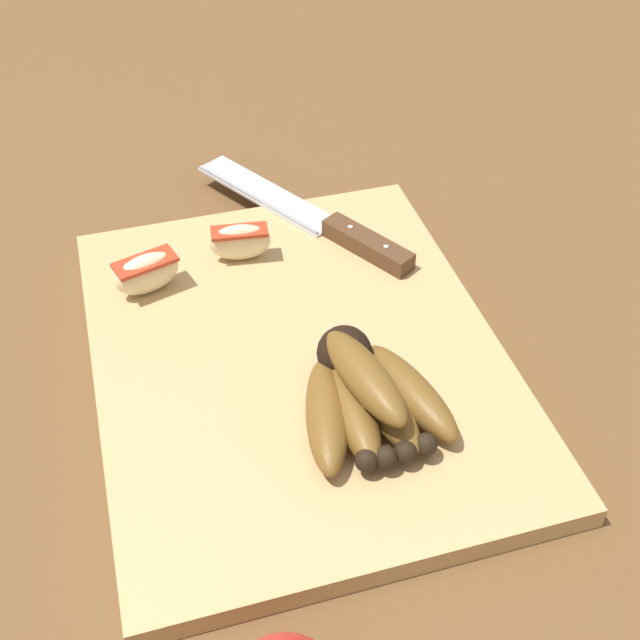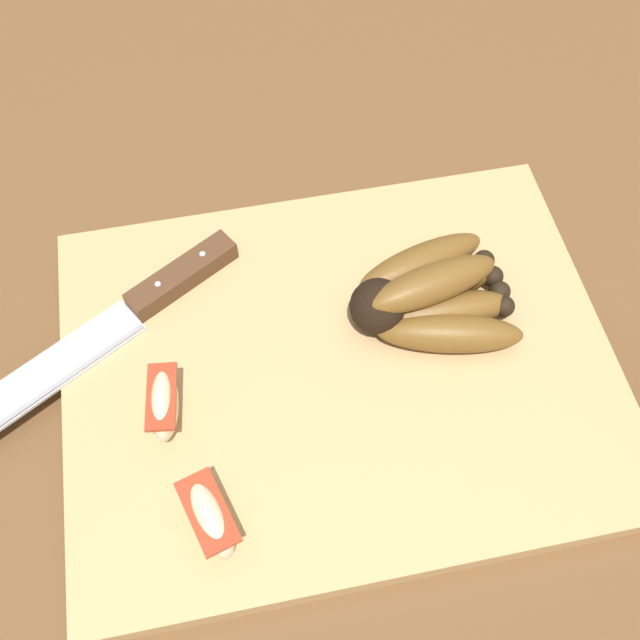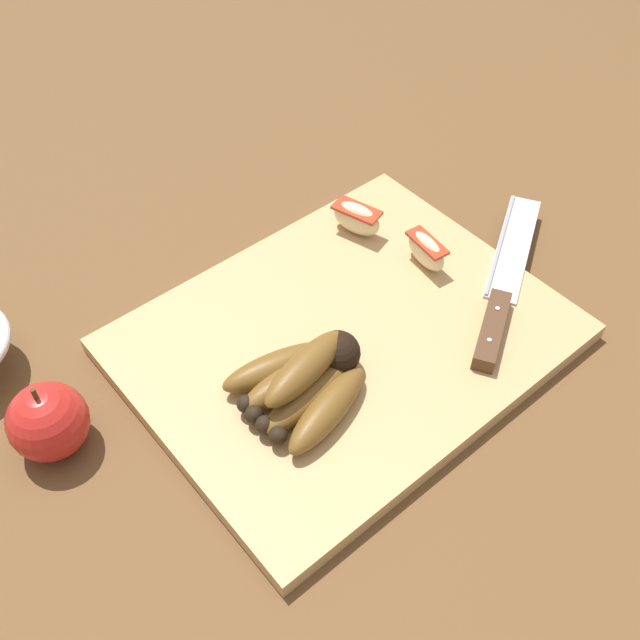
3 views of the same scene
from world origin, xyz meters
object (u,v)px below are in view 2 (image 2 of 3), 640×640
Objects in this scene: apple_wedge_middle at (210,517)px; banana_bunch at (429,297)px; chefs_knife at (134,310)px; apple_wedge_near at (164,403)px.

banana_bunch is at bearing 36.41° from apple_wedge_middle.
banana_bunch is 0.52× the size of chefs_knife.
chefs_knife is at bearing 100.81° from apple_wedge_near.
apple_wedge_near is (-0.21, -0.05, 0.00)m from banana_bunch.
apple_wedge_near and apple_wedge_middle have the same top height.
banana_bunch is at bearing 13.53° from apple_wedge_near.
apple_wedge_near is at bearing -79.19° from chefs_knife.
chefs_knife is 0.19m from apple_wedge_middle.
apple_wedge_middle is (0.02, -0.09, 0.00)m from apple_wedge_near.
chefs_knife is (-0.23, 0.04, -0.01)m from banana_bunch.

